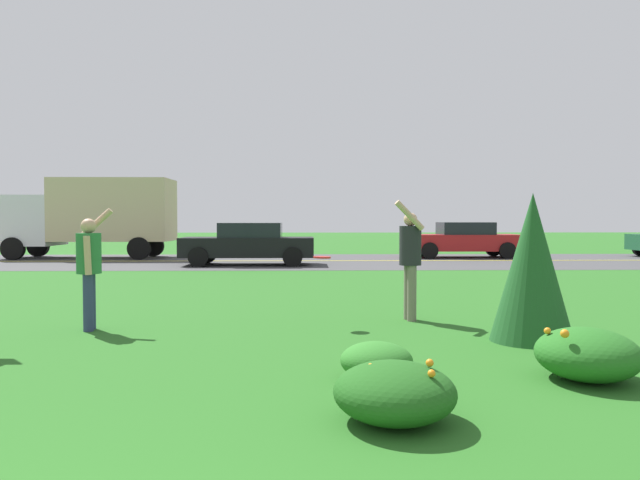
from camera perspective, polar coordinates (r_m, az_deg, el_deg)
The scene contains 13 objects.
ground_plane at distance 12.22m, azimuth -9.14°, elevation -5.44°, with size 120.00×120.00×0.00m, color #26601E.
highway_strip at distance 22.84m, azimuth -5.52°, elevation -1.98°, with size 120.00×8.58×0.01m, color #424244.
highway_center_stripe at distance 22.84m, azimuth -5.52°, elevation -1.97°, with size 120.00×0.16×0.00m, color yellow.
daylily_clump_front_right at distance 4.86m, azimuth 7.05°, elevation -14.06°, with size 0.96×1.01×0.48m.
daylily_clump_near_camera at distance 6.07m, azimuth 5.36°, elevation -11.25°, with size 0.72×0.71×0.36m.
daylily_clump_mid_center at distance 6.53m, azimuth 23.90°, elevation -9.81°, with size 0.98×1.06×0.55m.
evergreen_shrub_side at distance 8.21m, azimuth 19.38°, elevation -2.43°, with size 1.05×1.05×1.91m, color #1E5123.
person_thrower_green_shirt at distance 9.12m, azimuth -20.94°, elevation -2.07°, with size 0.46×0.53×1.73m.
person_catcher_dark_shirt at distance 9.47m, azimuth 8.49°, elevation -1.45°, with size 0.48×0.53×1.86m.
frisbee_red at distance 8.89m, azimuth 0.20°, elevation -1.65°, with size 0.26×0.26×0.03m.
car_red_center_left at distance 25.51m, azimuth 13.36°, elevation 0.04°, with size 4.50×2.00×1.45m.
car_black_center_right at distance 20.90m, azimuth -6.74°, elevation -0.33°, with size 4.50×2.00×1.45m.
box_truck_white at distance 26.13m, azimuth -20.73°, elevation 2.35°, with size 6.70×2.46×3.20m.
Camera 1 is at (1.64, -1.30, 1.57)m, focal length 33.92 mm.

